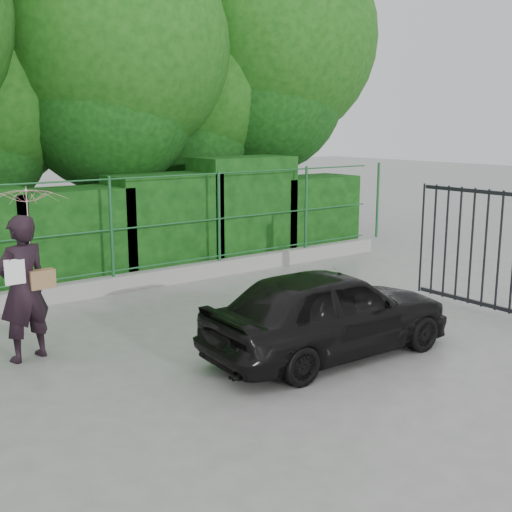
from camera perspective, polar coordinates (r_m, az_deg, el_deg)
ground at (r=8.00m, az=-1.32°, el=-10.31°), size 80.00×80.00×0.00m
kerb at (r=11.73m, az=-14.29°, el=-2.76°), size 14.00×0.25×0.30m
fence at (r=11.61m, az=-13.54°, el=2.42°), size 14.13×0.06×1.80m
hedge at (r=12.49m, az=-16.15°, el=1.95°), size 14.20×1.20×2.30m
trees at (r=14.90m, az=-16.05°, el=17.45°), size 17.10×6.15×8.08m
woman at (r=8.61m, az=-19.72°, el=0.61°), size 1.03×1.00×2.23m
car at (r=8.45m, az=6.50°, el=-4.92°), size 3.54×1.55×1.19m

